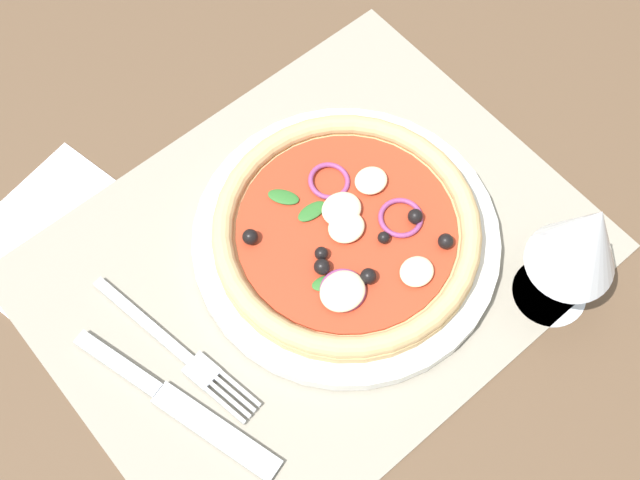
{
  "coord_description": "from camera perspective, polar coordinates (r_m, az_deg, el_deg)",
  "views": [
    {
      "loc": [
        18.72,
        23.24,
        64.97
      ],
      "look_at": [
        -1.0,
        0.0,
        2.82
      ],
      "focal_mm": 45.65,
      "sensor_mm": 36.0,
      "label": 1
    }
  ],
  "objects": [
    {
      "name": "ground_plane",
      "position": [
        0.73,
        -0.6,
        -1.85
      ],
      "size": [
        190.0,
        140.0,
        2.4
      ],
      "primitive_type": "cube",
      "color": "brown"
    },
    {
      "name": "placemat",
      "position": [
        0.71,
        -0.61,
        -1.39
      ],
      "size": [
        46.2,
        35.62,
        0.4
      ],
      "primitive_type": "cube",
      "color": "gray",
      "rests_on": "ground_plane"
    },
    {
      "name": "plate",
      "position": [
        0.71,
        1.83,
        0.06
      ],
      "size": [
        26.85,
        26.85,
        1.42
      ],
      "primitive_type": "cylinder",
      "color": "silver",
      "rests_on": "placemat"
    },
    {
      "name": "pizza",
      "position": [
        0.7,
        1.9,
        0.67
      ],
      "size": [
        23.16,
        23.16,
        2.66
      ],
      "color": "tan",
      "rests_on": "plate"
    },
    {
      "name": "fork",
      "position": [
        0.69,
        -9.71,
        -7.82
      ],
      "size": [
        4.55,
        17.99,
        0.44
      ],
      "rotation": [
        0.0,
        0.0,
        1.74
      ],
      "color": "silver",
      "rests_on": "placemat"
    },
    {
      "name": "knife",
      "position": [
        0.67,
        -10.04,
        -11.24
      ],
      "size": [
        7.17,
        19.66,
        0.62
      ],
      "rotation": [
        0.0,
        0.0,
        1.85
      ],
      "color": "silver",
      "rests_on": "placemat"
    },
    {
      "name": "wine_glass",
      "position": [
        0.64,
        17.93,
        -0.11
      ],
      "size": [
        7.2,
        7.2,
        14.9
      ],
      "color": "silver",
      "rests_on": "ground_plane"
    },
    {
      "name": "napkin",
      "position": [
        0.76,
        -17.97,
        -0.03
      ],
      "size": [
        17.84,
        16.66,
        0.36
      ],
      "primitive_type": "cube",
      "rotation": [
        0.0,
        0.0,
        0.21
      ],
      "color": "white",
      "rests_on": "ground_plane"
    }
  ]
}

